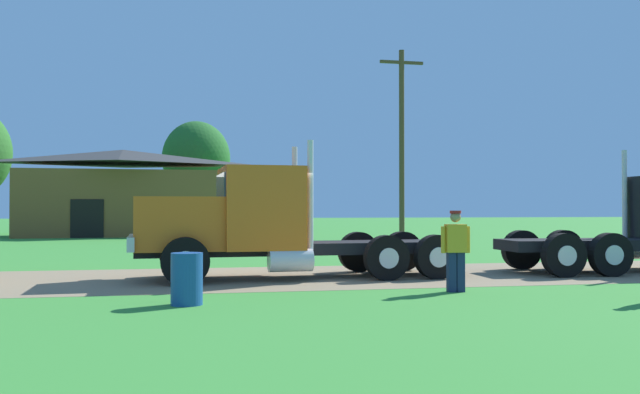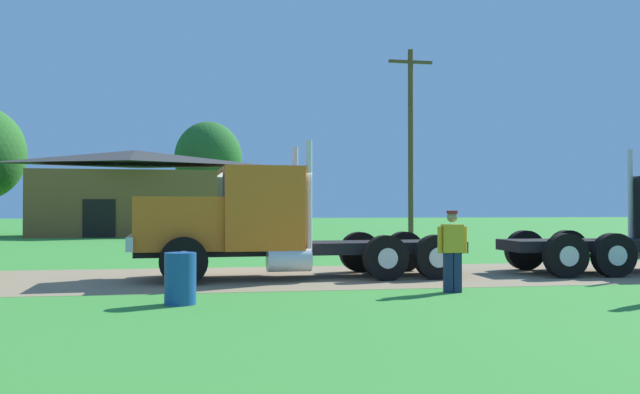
% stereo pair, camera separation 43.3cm
% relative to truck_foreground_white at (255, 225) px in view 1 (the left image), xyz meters
% --- Properties ---
extents(ground_plane, '(200.00, 200.00, 0.00)m').
position_rel_truck_foreground_white_xyz_m(ground_plane, '(0.03, 0.26, -1.28)').
color(ground_plane, '#3A8B33').
extents(dirt_track, '(120.00, 5.72, 0.01)m').
position_rel_truck_foreground_white_xyz_m(dirt_track, '(0.03, 0.26, -1.27)').
color(dirt_track, '#8B7658').
rests_on(dirt_track, ground_plane).
extents(truck_foreground_white, '(8.18, 2.91, 3.26)m').
position_rel_truck_foreground_white_xyz_m(truck_foreground_white, '(0.00, 0.00, 0.00)').
color(truck_foreground_white, black).
rests_on(truck_foreground_white, ground_plane).
extents(visitor_walking_mid, '(0.60, 0.29, 1.64)m').
position_rel_truck_foreground_white_xyz_m(visitor_walking_mid, '(3.73, -3.29, -0.40)').
color(visitor_walking_mid, gold).
rests_on(visitor_walking_mid, ground_plane).
extents(steel_barrel, '(0.55, 0.55, 0.91)m').
position_rel_truck_foreground_white_xyz_m(steel_barrel, '(-1.59, -4.10, -0.82)').
color(steel_barrel, '#19478C').
rests_on(steel_barrel, ground_plane).
extents(shed_building, '(12.46, 5.76, 5.27)m').
position_rel_truck_foreground_white_xyz_m(shed_building, '(-5.51, 26.52, 1.26)').
color(shed_building, brown).
rests_on(shed_building, ground_plane).
extents(utility_pole_near, '(2.20, 0.26, 9.45)m').
position_rel_truck_foreground_white_xyz_m(utility_pole_near, '(8.68, 15.36, 3.71)').
color(utility_pole_near, brown).
rests_on(utility_pole_near, ground_plane).
extents(tree_right, '(4.89, 4.89, 7.99)m').
position_rel_truck_foreground_white_xyz_m(tree_right, '(-1.02, 33.32, 4.01)').
color(tree_right, '#513823').
rests_on(tree_right, ground_plane).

